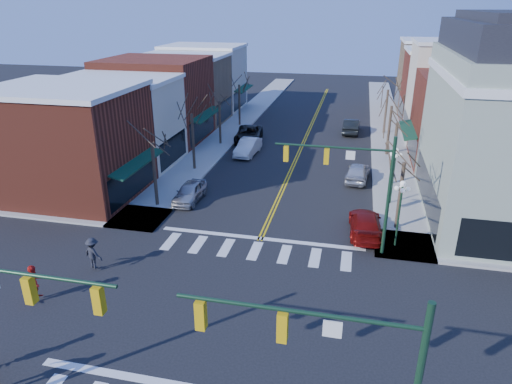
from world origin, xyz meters
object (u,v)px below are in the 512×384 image
Objects in this scene: car_left_far at (249,134)px; car_right_near at (365,224)px; pedestrian_dark_b at (93,253)px; car_right_far at (351,126)px; car_left_mid at (248,147)px; car_right_mid at (358,172)px; lamppost_corner at (400,203)px; car_left_near at (190,192)px; lamppost_midblock at (394,167)px; pedestrian_red_b at (35,282)px.

car_right_near is at bearing -63.96° from car_left_far.
pedestrian_dark_b is (-2.44, -26.51, 0.27)m from car_left_far.
car_left_mid is at bearing 49.42° from car_right_far.
car_left_far is 12.11m from car_right_far.
car_left_mid is 11.60m from car_right_mid.
lamppost_corner is 0.98× the size of car_right_mid.
car_left_near is 0.85× the size of car_right_near.
lamppost_corner and lamppost_midblock have the same top height.
car_left_near is at bearing 35.90° from car_right_mid.
lamppost_midblock is 0.98× the size of car_right_mid.
car_right_mid reaches higher than car_left_near.
car_right_mid is at bearing 31.18° from car_left_near.
pedestrian_red_b reaches higher than car_left_mid.
lamppost_midblock reaches higher than pedestrian_dark_b.
car_right_mid reaches higher than car_right_near.
car_right_far is 2.62× the size of pedestrian_red_b.
pedestrian_dark_b reaches higher than car_left_near.
car_right_far is 2.67× the size of pedestrian_dark_b.
car_right_near is (-1.80, 1.40, -2.26)m from lamppost_corner.
car_left_mid is 2.49× the size of pedestrian_red_b.
car_right_far is (11.20, 22.17, 0.10)m from car_left_near.
car_right_near is (12.17, -18.83, -0.09)m from car_left_far.
car_left_far is 1.30× the size of car_right_mid.
car_left_near is 0.72× the size of car_left_far.
car_left_near is 0.93× the size of car_right_mid.
car_right_near is at bearing -109.44° from lamppost_midblock.
car_left_far reaches higher than car_right_near.
car_right_far is at bearing 50.89° from car_left_mid.
lamppost_corner is 0.93× the size of car_left_mid.
car_left_far is 29.92m from pedestrian_red_b.
car_left_near is at bearing -83.07° from pedestrian_dark_b.
pedestrian_dark_b is at bearing -94.93° from car_left_mid.
car_right_near is (-1.80, -5.10, -2.26)m from lamppost_midblock.
car_left_far is 3.14× the size of pedestrian_dark_b.
lamppost_corner is 26.44m from car_right_far.
pedestrian_dark_b reaches higher than car_right_mid.
lamppost_corner is at bearing -90.00° from lamppost_midblock.
car_right_far is 34.93m from pedestrian_dark_b.
lamppost_midblock is at bearing -39.34° from pedestrian_red_b.
car_right_near is at bearing -135.29° from pedestrian_dark_b.
car_left_near is 0.85× the size of car_right_far.
car_left_far is at bearing 135.52° from lamppost_midblock.
car_right_mid is at bearing 102.55° from lamppost_corner.
car_right_near is 2.62× the size of pedestrian_red_b.
lamppost_corner reaches higher than car_right_mid.
car_right_near is 1.00× the size of car_right_far.
pedestrian_red_b is (-14.26, -35.59, 0.28)m from car_right_far.
car_left_near is 0.89× the size of car_left_mid.
pedestrian_red_b is (-4.66, -25.29, 0.32)m from car_left_mid.
lamppost_midblock reaches higher than car_left_far.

